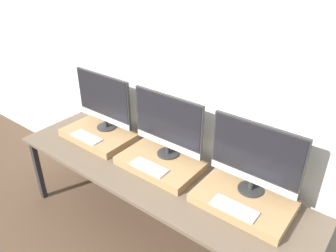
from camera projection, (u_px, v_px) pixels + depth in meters
wall_back at (184, 94)px, 2.74m from camera, size 8.00×0.04×2.60m
workbench at (153, 177)px, 2.74m from camera, size 2.71×0.73×0.74m
wooden_riser_left at (99, 135)px, 3.18m from camera, size 0.69×0.43×0.07m
monitor_left at (104, 100)px, 3.09m from camera, size 0.67×0.19×0.55m
keyboard_left at (87, 137)px, 3.06m from camera, size 0.32×0.13×0.01m
wooden_riser_center at (160, 163)px, 2.76m from camera, size 0.69×0.43×0.07m
monitor_center at (168, 124)px, 2.68m from camera, size 0.67×0.19×0.55m
keyboard_center at (149, 167)px, 2.65m from camera, size 0.32×0.13×0.01m
wooden_riser_right at (243, 201)px, 2.35m from camera, size 0.69×0.43×0.07m
monitor_right at (255, 156)px, 2.27m from camera, size 0.67×0.19×0.55m
keyboard_right at (234, 208)px, 2.23m from camera, size 0.32×0.13×0.01m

